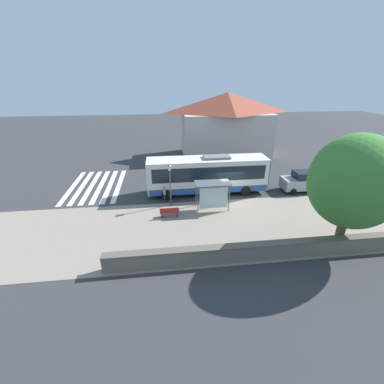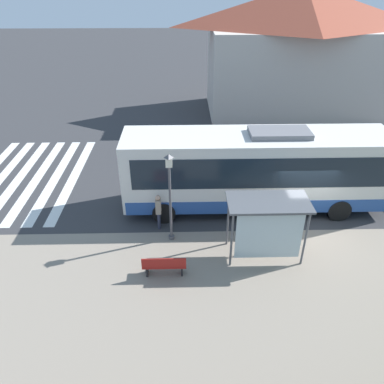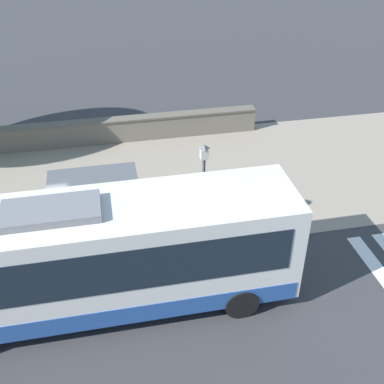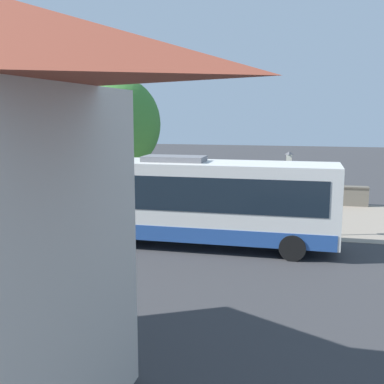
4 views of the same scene
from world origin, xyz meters
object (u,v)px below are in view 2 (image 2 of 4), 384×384
at_px(bus, 256,169).
at_px(street_lamp_near, 170,191).
at_px(pedestrian, 158,209).
at_px(bench, 164,265).
at_px(bus_shelter, 268,214).

height_order(bus, street_lamp_near, street_lamp_near).
xyz_separation_m(bus, pedestrian, (-1.58, 4.24, -0.99)).
xyz_separation_m(pedestrian, bench, (-2.89, -0.33, -0.47)).
bearing_deg(bus, bench, 138.79).
relative_size(bus_shelter, bench, 1.89).
relative_size(bench, street_lamp_near, 0.41).
distance_m(bus_shelter, pedestrian, 4.64).
bearing_deg(pedestrian, bus_shelter, -115.59).
bearing_deg(bench, street_lamp_near, -5.57).
distance_m(pedestrian, street_lamp_near, 1.64).
distance_m(bus, bus_shelter, 3.54).
height_order(bus, bench, bus).
bearing_deg(bus, pedestrian, 110.47).
relative_size(bus_shelter, street_lamp_near, 0.77).
height_order(bus, pedestrian, bus).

